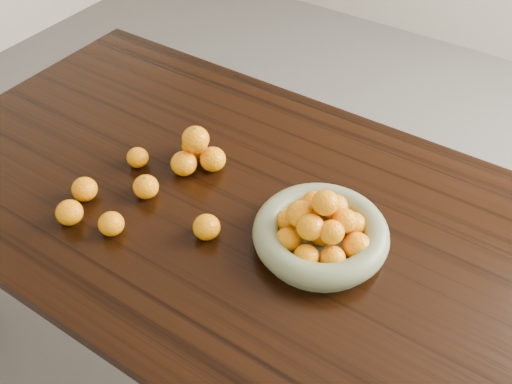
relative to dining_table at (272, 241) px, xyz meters
The scene contains 10 objects.
ground 0.66m from the dining_table, ahead, with size 5.00×5.00×0.00m, color #524F4D.
dining_table is the anchor object (origin of this frame).
fruit_bowl 0.19m from the dining_table, ahead, with size 0.32×0.32×0.16m.
orange_pyramid 0.31m from the dining_table, 169.34° to the left, with size 0.14×0.14×0.12m.
loose_orange_0 0.35m from the dining_table, 159.68° to the right, with size 0.07×0.07×0.06m, color #FA9807.
loose_orange_1 0.40m from the dining_table, 138.79° to the right, with size 0.06×0.06×0.06m, color #FA9807.
loose_orange_2 0.21m from the dining_table, 124.44° to the right, with size 0.07×0.07×0.06m, color #FA9807.
loose_orange_3 0.42m from the dining_table, behind, with size 0.06×0.06×0.05m, color #FA9807.
loose_orange_4 0.50m from the dining_table, 144.56° to the right, with size 0.07×0.07×0.06m, color #FA9807.
loose_orange_5 0.49m from the dining_table, 154.49° to the right, with size 0.06×0.06×0.06m, color #FA9807.
Camera 1 is at (0.50, -0.84, 1.75)m, focal length 40.00 mm.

